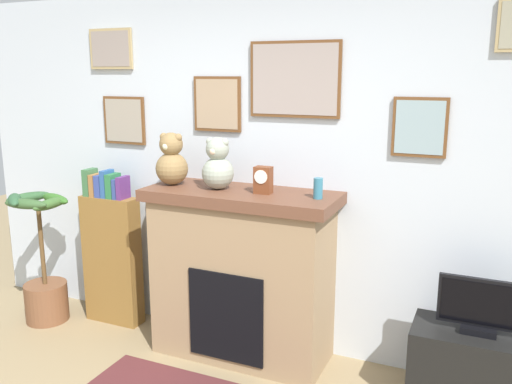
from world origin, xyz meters
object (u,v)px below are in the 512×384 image
(teddy_bear_grey, at_px, (172,161))
(teddy_bear_cream, at_px, (218,166))
(television, at_px, (480,308))
(potted_plant, at_px, (44,274))
(fireplace, at_px, (242,274))
(candle_jar, at_px, (318,188))
(mantel_clock, at_px, (263,180))
(tv_stand, at_px, (474,371))
(bookshelf, at_px, (112,253))

(teddy_bear_grey, xyz_separation_m, teddy_bear_cream, (0.38, 0.00, -0.01))
(television, xyz_separation_m, teddy_bear_grey, (-2.12, 0.03, 0.73))
(potted_plant, relative_size, teddy_bear_cream, 3.00)
(fireplace, xyz_separation_m, candle_jar, (0.56, -0.02, 0.68))
(mantel_clock, bearing_deg, fireplace, 173.72)
(fireplace, distance_m, teddy_bear_grey, 0.95)
(candle_jar, distance_m, teddy_bear_grey, 1.11)
(teddy_bear_grey, relative_size, teddy_bear_cream, 1.04)
(potted_plant, bearing_deg, teddy_bear_grey, 7.24)
(fireplace, xyz_separation_m, tv_stand, (1.58, -0.04, -0.36))
(candle_jar, bearing_deg, fireplace, 178.18)
(potted_plant, relative_size, television, 2.25)
(potted_plant, bearing_deg, tv_stand, 2.19)
(potted_plant, height_order, teddy_bear_grey, teddy_bear_grey)
(tv_stand, height_order, teddy_bear_grey, teddy_bear_grey)
(mantel_clock, relative_size, teddy_bear_cream, 0.50)
(bookshelf, relative_size, potted_plant, 1.17)
(tv_stand, relative_size, teddy_bear_grey, 1.99)
(television, xyz_separation_m, candle_jar, (-1.02, 0.03, 0.63))
(tv_stand, bearing_deg, teddy_bear_cream, 179.22)
(tv_stand, relative_size, mantel_clock, 4.13)
(fireplace, height_order, tv_stand, fireplace)
(fireplace, height_order, bookshelf, bookshelf)
(potted_plant, height_order, television, potted_plant)
(tv_stand, bearing_deg, fireplace, 178.47)
(potted_plant, distance_m, tv_stand, 3.31)
(candle_jar, height_order, teddy_bear_grey, teddy_bear_grey)
(teddy_bear_cream, bearing_deg, candle_jar, 0.04)
(potted_plant, bearing_deg, fireplace, 5.57)
(tv_stand, distance_m, teddy_bear_cream, 2.08)
(teddy_bear_cream, bearing_deg, tv_stand, -0.78)
(mantel_clock, distance_m, teddy_bear_grey, 0.72)
(mantel_clock, distance_m, teddy_bear_cream, 0.35)
(mantel_clock, bearing_deg, teddy_bear_cream, 179.87)
(bookshelf, distance_m, candle_jar, 1.90)
(teddy_bear_grey, bearing_deg, fireplace, 1.91)
(bookshelf, bearing_deg, teddy_bear_cream, -4.23)
(teddy_bear_grey, bearing_deg, teddy_bear_cream, 0.00)
(tv_stand, xyz_separation_m, television, (-0.00, -0.00, 0.41))
(teddy_bear_cream, bearing_deg, potted_plant, -174.49)
(potted_plant, xyz_separation_m, candle_jar, (2.28, 0.15, 0.89))
(fireplace, bearing_deg, candle_jar, -1.82)
(tv_stand, distance_m, television, 0.41)
(fireplace, height_order, potted_plant, fireplace)
(bookshelf, relative_size, tv_stand, 1.69)
(tv_stand, bearing_deg, candle_jar, 178.64)
(bookshelf, distance_m, teddy_bear_cream, 1.31)
(candle_jar, bearing_deg, tv_stand, -1.36)
(potted_plant, height_order, teddy_bear_cream, teddy_bear_cream)
(candle_jar, relative_size, teddy_bear_grey, 0.36)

